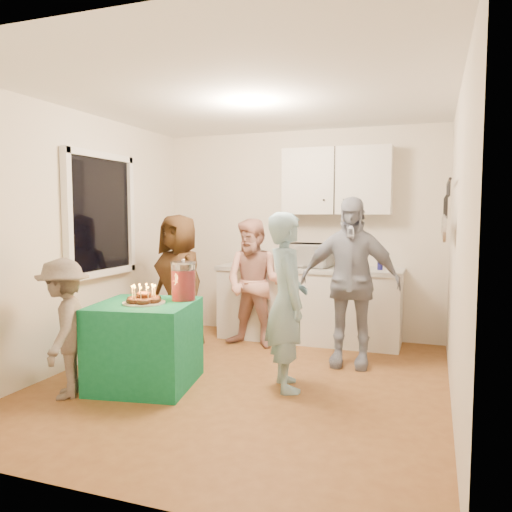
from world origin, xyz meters
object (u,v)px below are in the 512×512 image
(party_table, at_px, (145,344))
(woman_back_center, at_px, (254,283))
(child_near_left, at_px, (64,328))
(woman_back_right, at_px, (350,282))
(man_birthday, at_px, (287,301))
(counter, at_px, (308,306))
(microwave, at_px, (309,255))
(punch_jar, at_px, (183,282))
(woman_back_left, at_px, (179,283))

(party_table, height_order, woman_back_center, woman_back_center)
(woman_back_center, bearing_deg, child_near_left, -109.85)
(woman_back_right, distance_m, child_near_left, 2.75)
(man_birthday, height_order, woman_back_center, man_birthday)
(counter, bearing_deg, microwave, 0.00)
(microwave, xyz_separation_m, woman_back_center, (-0.54, -0.49, -0.30))
(child_near_left, bearing_deg, woman_back_center, 125.02)
(party_table, height_order, punch_jar, punch_jar)
(party_table, bearing_deg, woman_back_center, 72.79)
(punch_jar, height_order, woman_back_center, woman_back_center)
(woman_back_right, bearing_deg, woman_back_left, -178.58)
(party_table, bearing_deg, microwave, 63.60)
(microwave, bearing_deg, man_birthday, -78.90)
(punch_jar, xyz_separation_m, child_near_left, (-0.77, -0.71, -0.34))
(counter, bearing_deg, man_birthday, -82.77)
(woman_back_center, relative_size, woman_back_right, 0.87)
(punch_jar, relative_size, man_birthday, 0.22)
(man_birthday, relative_size, woman_back_left, 1.02)
(woman_back_left, relative_size, woman_back_center, 1.03)
(woman_back_right, height_order, child_near_left, woman_back_right)
(microwave, height_order, woman_back_right, woman_back_right)
(woman_back_right, bearing_deg, punch_jar, -145.87)
(party_table, distance_m, child_near_left, 0.72)
(microwave, height_order, man_birthday, man_birthday)
(woman_back_left, relative_size, woman_back_right, 0.89)
(man_birthday, bearing_deg, child_near_left, 88.20)
(man_birthday, bearing_deg, woman_back_left, 35.21)
(punch_jar, relative_size, woman_back_left, 0.22)
(counter, xyz_separation_m, man_birthday, (0.22, -1.70, 0.36))
(child_near_left, bearing_deg, punch_jar, 103.72)
(man_birthday, xyz_separation_m, woman_back_left, (-1.49, 0.77, -0.01))
(woman_back_center, bearing_deg, woman_back_right, -10.36)
(party_table, xyz_separation_m, woman_back_center, (0.49, 1.57, 0.37))
(woman_back_center, bearing_deg, microwave, 48.43)
(counter, distance_m, child_near_left, 2.95)
(microwave, relative_size, punch_jar, 1.53)
(man_birthday, relative_size, woman_back_center, 1.05)
(man_birthday, relative_size, woman_back_right, 0.91)
(child_near_left, bearing_deg, microwave, 119.78)
(party_table, xyz_separation_m, woman_back_left, (-0.26, 1.13, 0.40))
(party_table, distance_m, woman_back_right, 2.11)
(woman_back_right, bearing_deg, microwave, 125.29)
(party_table, relative_size, man_birthday, 0.54)
(counter, xyz_separation_m, child_near_left, (-1.51, -2.53, 0.16))
(party_table, relative_size, punch_jar, 2.50)
(man_birthday, bearing_deg, counter, -20.40)
(counter, relative_size, child_near_left, 1.85)
(punch_jar, height_order, woman_back_right, woman_back_right)
(counter, bearing_deg, woman_back_right, -52.84)
(punch_jar, bearing_deg, counter, 67.68)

